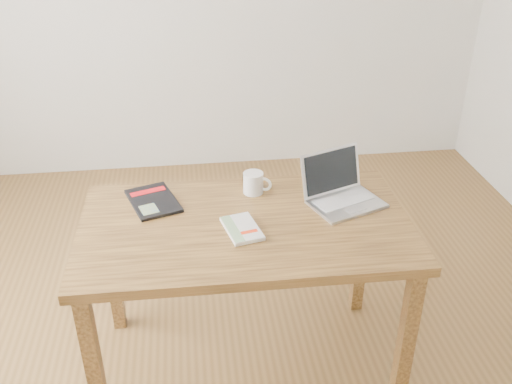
{
  "coord_description": "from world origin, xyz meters",
  "views": [
    {
      "loc": [
        -0.11,
        -1.9,
        1.95
      ],
      "look_at": [
        0.14,
        0.02,
        0.85
      ],
      "focal_mm": 40.0,
      "sensor_mm": 36.0,
      "label": 1
    }
  ],
  "objects": [
    {
      "name": "white_guidebook",
      "position": [
        0.07,
        -0.09,
        0.76
      ],
      "size": [
        0.16,
        0.22,
        0.02
      ],
      "rotation": [
        0.0,
        0.0,
        0.23
      ],
      "color": "silver",
      "rests_on": "desk"
    },
    {
      "name": "desk",
      "position": [
        0.09,
        -0.04,
        0.66
      ],
      "size": [
        1.3,
        0.75,
        0.75
      ],
      "rotation": [
        0.0,
        0.0,
        -0.01
      ],
      "color": "brown",
      "rests_on": "ground"
    },
    {
      "name": "black_guidebook",
      "position": [
        -0.27,
        0.17,
        0.76
      ],
      "size": [
        0.25,
        0.3,
        0.01
      ],
      "rotation": [
        0.0,
        0.0,
        0.33
      ],
      "color": "black",
      "rests_on": "desk"
    },
    {
      "name": "room",
      "position": [
        -0.07,
        0.0,
        1.36
      ],
      "size": [
        4.04,
        4.04,
        2.7
      ],
      "color": "brown",
      "rests_on": "ground"
    },
    {
      "name": "laptop",
      "position": [
        0.5,
        0.08,
        0.79
      ],
      "size": [
        0.35,
        0.33,
        0.2
      ],
      "rotation": [
        0.0,
        0.0,
        0.37
      ],
      "color": "silver",
      "rests_on": "desk"
    },
    {
      "name": "coffee_mug",
      "position": [
        0.15,
        0.2,
        0.8
      ],
      "size": [
        0.12,
        0.09,
        0.09
      ],
      "rotation": [
        0.0,
        0.0,
        -0.39
      ],
      "color": "white",
      "rests_on": "desk"
    }
  ]
}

